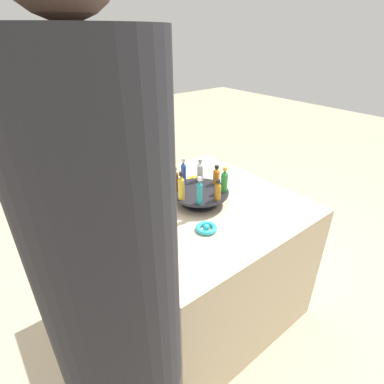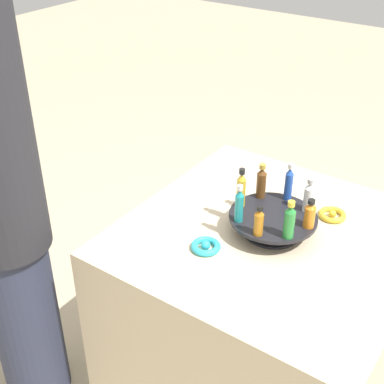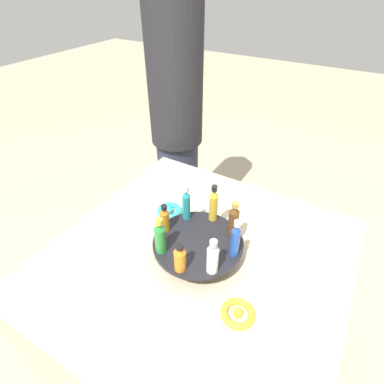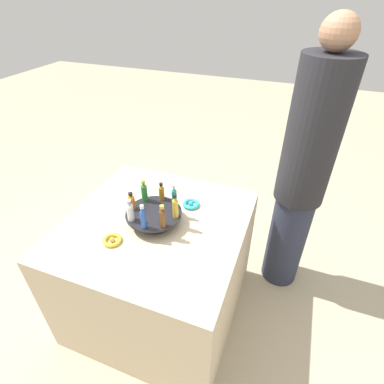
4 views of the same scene
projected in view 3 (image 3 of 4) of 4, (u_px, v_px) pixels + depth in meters
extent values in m
plane|color=tan|center=(196.00, 355.00, 1.53)|extent=(12.00, 12.00, 0.00)
cube|color=beige|center=(197.00, 314.00, 1.30)|extent=(1.00, 1.00, 0.77)
cylinder|color=black|center=(198.00, 254.00, 1.06)|extent=(0.20, 0.20, 0.01)
cylinder|color=black|center=(198.00, 249.00, 1.04)|extent=(0.11, 0.11, 0.05)
cylinder|color=black|center=(198.00, 242.00, 1.03)|extent=(0.31, 0.31, 0.01)
cylinder|color=#234CAD|center=(235.00, 243.00, 0.94)|extent=(0.03, 0.03, 0.10)
cone|color=#234CAD|center=(237.00, 229.00, 0.91)|extent=(0.03, 0.03, 0.02)
cylinder|color=silver|center=(237.00, 224.00, 0.89)|extent=(0.02, 0.02, 0.02)
cylinder|color=brown|center=(233.00, 223.00, 1.02)|extent=(0.04, 0.04, 0.10)
cone|color=brown|center=(235.00, 210.00, 0.99)|extent=(0.03, 0.03, 0.02)
cylinder|color=#B79338|center=(235.00, 205.00, 0.98)|extent=(0.02, 0.02, 0.02)
cylinder|color=gold|center=(213.00, 208.00, 1.08)|extent=(0.03, 0.03, 0.11)
cone|color=gold|center=(214.00, 193.00, 1.04)|extent=(0.03, 0.03, 0.02)
cylinder|color=black|center=(214.00, 188.00, 1.03)|extent=(0.02, 0.02, 0.02)
cylinder|color=teal|center=(186.00, 207.00, 1.09)|extent=(0.03, 0.03, 0.10)
cone|color=teal|center=(186.00, 194.00, 1.05)|extent=(0.03, 0.03, 0.02)
cylinder|color=silver|center=(186.00, 189.00, 1.04)|extent=(0.02, 0.02, 0.02)
cylinder|color=#AD6B19|center=(165.00, 221.00, 1.04)|extent=(0.03, 0.03, 0.08)
cone|color=#AD6B19|center=(164.00, 211.00, 1.01)|extent=(0.03, 0.03, 0.02)
cylinder|color=black|center=(164.00, 207.00, 1.00)|extent=(0.02, 0.02, 0.01)
cylinder|color=#288438|center=(161.00, 240.00, 0.96)|extent=(0.04, 0.04, 0.10)
cone|color=#288438|center=(159.00, 226.00, 0.92)|extent=(0.03, 0.03, 0.02)
cylinder|color=gold|center=(159.00, 222.00, 0.91)|extent=(0.02, 0.02, 0.02)
cylinder|color=orange|center=(180.00, 260.00, 0.91)|extent=(0.04, 0.04, 0.08)
cone|color=orange|center=(180.00, 250.00, 0.88)|extent=(0.04, 0.04, 0.02)
cylinder|color=black|center=(179.00, 247.00, 0.87)|extent=(0.02, 0.02, 0.01)
cylinder|color=silver|center=(212.00, 260.00, 0.90)|extent=(0.04, 0.04, 0.09)
cone|color=silver|center=(213.00, 248.00, 0.86)|extent=(0.03, 0.03, 0.02)
cylinder|color=#B2B2B7|center=(214.00, 243.00, 0.85)|extent=(0.02, 0.02, 0.02)
torus|color=#2DB7CC|center=(169.00, 211.00, 1.24)|extent=(0.10, 0.10, 0.02)
sphere|color=#2DB7CC|center=(169.00, 210.00, 1.24)|extent=(0.03, 0.03, 0.03)
torus|color=gold|center=(238.00, 313.00, 0.88)|extent=(0.10, 0.10, 0.02)
sphere|color=gold|center=(238.00, 313.00, 0.87)|extent=(0.03, 0.03, 0.03)
cylinder|color=#282D42|center=(179.00, 189.00, 2.04)|extent=(0.26, 0.26, 0.75)
cylinder|color=#232328|center=(175.00, 65.00, 1.55)|extent=(0.30, 0.30, 0.85)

